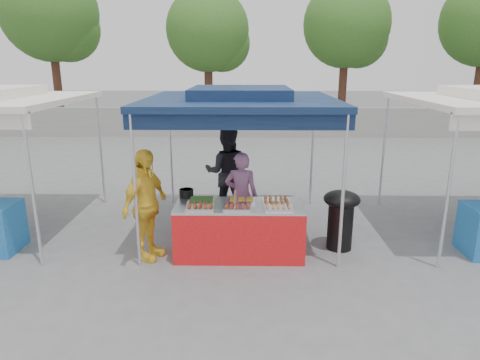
{
  "coord_description": "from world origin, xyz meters",
  "views": [
    {
      "loc": [
        0.11,
        -6.39,
        2.99
      ],
      "look_at": [
        0.0,
        0.6,
        1.05
      ],
      "focal_mm": 32.0,
      "sensor_mm": 36.0,
      "label": 1
    }
  ],
  "objects_px": {
    "cooking_pot": "(186,193)",
    "helper_man": "(227,172)",
    "customer_person": "(146,205)",
    "vendor_woman": "(241,196)",
    "wok_burner": "(341,215)",
    "vendor_table": "(239,230)"
  },
  "relations": [
    {
      "from": "vendor_table",
      "to": "wok_burner",
      "type": "bearing_deg",
      "value": 9.64
    },
    {
      "from": "vendor_woman",
      "to": "helper_man",
      "type": "bearing_deg",
      "value": -70.95
    },
    {
      "from": "helper_man",
      "to": "customer_person",
      "type": "height_order",
      "value": "helper_man"
    },
    {
      "from": "vendor_woman",
      "to": "wok_burner",
      "type": "bearing_deg",
      "value": 170.48
    },
    {
      "from": "helper_man",
      "to": "vendor_woman",
      "type": "bearing_deg",
      "value": 105.1
    },
    {
      "from": "vendor_table",
      "to": "cooking_pot",
      "type": "height_order",
      "value": "cooking_pot"
    },
    {
      "from": "vendor_table",
      "to": "customer_person",
      "type": "height_order",
      "value": "customer_person"
    },
    {
      "from": "vendor_table",
      "to": "cooking_pot",
      "type": "xyz_separation_m",
      "value": [
        -0.87,
        0.36,
        0.49
      ]
    },
    {
      "from": "wok_burner",
      "to": "helper_man",
      "type": "height_order",
      "value": "helper_man"
    },
    {
      "from": "cooking_pot",
      "to": "vendor_woman",
      "type": "xyz_separation_m",
      "value": [
        0.89,
        0.33,
        -0.15
      ]
    },
    {
      "from": "cooking_pot",
      "to": "customer_person",
      "type": "bearing_deg",
      "value": -138.75
    },
    {
      "from": "cooking_pot",
      "to": "vendor_table",
      "type": "bearing_deg",
      "value": -22.41
    },
    {
      "from": "cooking_pot",
      "to": "helper_man",
      "type": "bearing_deg",
      "value": 68.29
    },
    {
      "from": "vendor_woman",
      "to": "customer_person",
      "type": "relative_size",
      "value": 0.88
    },
    {
      "from": "vendor_table",
      "to": "cooking_pot",
      "type": "relative_size",
      "value": 8.7
    },
    {
      "from": "vendor_woman",
      "to": "helper_man",
      "type": "distance_m",
      "value": 1.21
    },
    {
      "from": "cooking_pot",
      "to": "customer_person",
      "type": "height_order",
      "value": "customer_person"
    },
    {
      "from": "cooking_pot",
      "to": "helper_man",
      "type": "relative_size",
      "value": 0.13
    },
    {
      "from": "vendor_woman",
      "to": "customer_person",
      "type": "bearing_deg",
      "value": 33.88
    },
    {
      "from": "helper_man",
      "to": "customer_person",
      "type": "distance_m",
      "value": 2.29
    },
    {
      "from": "cooking_pot",
      "to": "wok_burner",
      "type": "relative_size",
      "value": 0.23
    },
    {
      "from": "cooking_pot",
      "to": "vendor_woman",
      "type": "distance_m",
      "value": 0.96
    }
  ]
}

